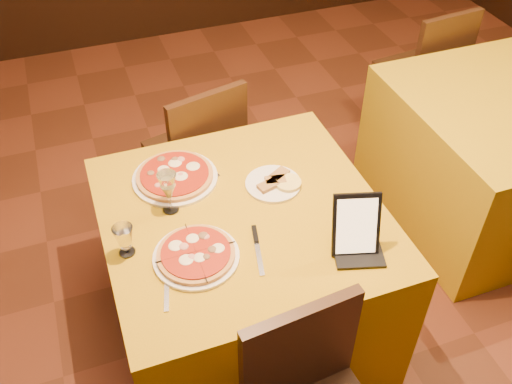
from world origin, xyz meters
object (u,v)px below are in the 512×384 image
object	(u,v)px
chair_side_far	(418,70)
wine_glass	(169,192)
water_glass	(125,241)
chair_main_far	(194,151)
side_table	(497,157)
pizza_near	(196,255)
tablet	(356,225)
main_table	(244,273)
pizza_far	(175,177)

from	to	relation	value
chair_side_far	wine_glass	bearing A→B (deg)	23.14
chair_side_far	water_glass	distance (m)	2.39
chair_main_far	wine_glass	xyz separation A→B (m)	(-0.26, -0.71, 0.39)
chair_side_far	chair_main_far	bearing A→B (deg)	5.37
wine_glass	side_table	bearing A→B (deg)	5.97
pizza_near	tablet	size ratio (longest dim) A/B	1.31
pizza_near	tablet	distance (m)	0.59
wine_glass	water_glass	xyz separation A→B (m)	(-0.21, -0.17, -0.03)
chair_main_far	chair_side_far	bearing A→B (deg)	177.91
main_table	wine_glass	bearing A→B (deg)	157.43
side_table	pizza_far	size ratio (longest dim) A/B	3.05
side_table	main_table	bearing A→B (deg)	-169.13
main_table	chair_main_far	distance (m)	0.82
pizza_near	chair_main_far	bearing A→B (deg)	76.50
chair_side_far	water_glass	world-z (taller)	chair_side_far
main_table	water_glass	size ratio (longest dim) A/B	8.46
chair_side_far	pizza_near	distance (m)	2.25
pizza_near	wine_glass	world-z (taller)	wine_glass
tablet	side_table	bearing A→B (deg)	42.75
side_table	pizza_far	world-z (taller)	pizza_far
chair_side_far	water_glass	bearing A→B (deg)	24.26
water_glass	chair_main_far	bearing A→B (deg)	61.77
main_table	wine_glass	world-z (taller)	wine_glass
chair_main_far	chair_side_far	size ratio (longest dim) A/B	1.00
main_table	wine_glass	size ratio (longest dim) A/B	5.79
side_table	water_glass	size ratio (longest dim) A/B	8.46
main_table	side_table	distance (m)	1.60
chair_side_far	side_table	bearing A→B (deg)	83.98
chair_main_far	tablet	distance (m)	1.25
chair_main_far	pizza_far	xyz separation A→B (m)	(-0.20, -0.53, 0.31)
chair_main_far	pizza_near	world-z (taller)	chair_main_far
wine_glass	tablet	world-z (taller)	tablet
water_glass	main_table	bearing A→B (deg)	7.01
main_table	chair_side_far	size ratio (longest dim) A/B	1.21
wine_glass	tablet	size ratio (longest dim) A/B	0.78
chair_side_far	tablet	size ratio (longest dim) A/B	3.73
pizza_near	tablet	xyz separation A→B (m)	(0.56, -0.15, 0.10)
water_glass	tablet	bearing A→B (deg)	-18.08
pizza_far	wine_glass	world-z (taller)	wine_glass
side_table	pizza_near	distance (m)	1.91
chair_main_far	water_glass	bearing A→B (deg)	48.30
chair_main_far	pizza_near	xyz separation A→B (m)	(-0.24, -0.99, 0.31)
chair_side_far	water_glass	size ratio (longest dim) A/B	7.00
tablet	wine_glass	bearing A→B (deg)	160.39
side_table	tablet	world-z (taller)	tablet
wine_glass	water_glass	distance (m)	0.27
main_table	chair_side_far	xyz separation A→B (m)	(1.57, 1.13, 0.08)
pizza_near	wine_glass	distance (m)	0.29
side_table	water_glass	xyz separation A→B (m)	(-2.04, -0.36, 0.44)
side_table	pizza_near	xyz separation A→B (m)	(-1.81, -0.47, 0.39)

